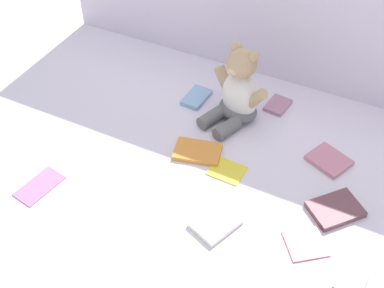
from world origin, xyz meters
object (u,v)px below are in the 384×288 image
(book_case_0, at_px, (196,97))
(book_case_3, at_px, (196,151))
(book_case_8, at_px, (278,105))
(teddy_bear, at_px, (238,93))
(book_case_7, at_px, (335,209))
(book_case_1, at_px, (306,244))
(book_case_6, at_px, (329,160))
(book_case_4, at_px, (227,170))
(book_case_2, at_px, (39,186))
(book_case_9, at_px, (351,280))
(book_case_5, at_px, (216,223))

(book_case_0, relative_size, book_case_3, 0.78)
(book_case_8, bearing_deg, teddy_bear, 52.21)
(teddy_bear, height_order, book_case_0, teddy_bear)
(book_case_7, bearing_deg, book_case_1, -64.20)
(book_case_6, bearing_deg, book_case_1, 28.09)
(book_case_1, height_order, book_case_4, same)
(book_case_6, bearing_deg, book_case_2, -33.76)
(book_case_1, bearing_deg, book_case_6, 147.23)
(book_case_1, relative_size, book_case_2, 0.72)
(teddy_bear, distance_m, book_case_2, 0.66)
(book_case_0, bearing_deg, book_case_8, -158.77)
(teddy_bear, relative_size, book_case_4, 2.61)
(book_case_6, bearing_deg, book_case_9, 46.24)
(book_case_4, distance_m, book_case_6, 0.31)
(book_case_0, distance_m, book_case_8, 0.27)
(book_case_2, bearing_deg, book_case_5, 20.99)
(teddy_bear, distance_m, book_case_6, 0.35)
(book_case_2, relative_size, book_case_5, 1.14)
(book_case_1, relative_size, book_case_4, 0.99)
(book_case_4, bearing_deg, book_case_7, 90.87)
(book_case_0, xyz_separation_m, book_case_8, (0.26, 0.09, -0.00))
(book_case_0, distance_m, book_case_7, 0.61)
(teddy_bear, height_order, book_case_5, teddy_bear)
(book_case_4, distance_m, book_case_5, 0.20)
(book_case_9, bearing_deg, book_case_6, 118.43)
(book_case_1, distance_m, book_case_3, 0.43)
(book_case_1, bearing_deg, book_case_3, -151.21)
(book_case_0, relative_size, book_case_7, 0.80)
(book_case_0, height_order, book_case_6, same)
(book_case_1, xyz_separation_m, book_case_6, (-0.03, 0.32, 0.00))
(book_case_3, xyz_separation_m, book_case_9, (0.53, -0.23, 0.00))
(book_case_6, xyz_separation_m, book_case_9, (0.16, -0.37, 0.00))
(book_case_3, bearing_deg, teddy_bear, -25.41)
(book_case_2, bearing_deg, book_case_7, 29.84)
(book_case_2, relative_size, book_case_6, 1.21)
(book_case_5, relative_size, book_case_9, 1.30)
(book_case_1, xyz_separation_m, book_case_4, (-0.28, 0.15, -0.00))
(book_case_5, height_order, book_case_6, same)
(teddy_bear, height_order, book_case_6, teddy_bear)
(book_case_5, bearing_deg, book_case_6, 81.57)
(teddy_bear, relative_size, book_case_6, 2.30)
(book_case_8, bearing_deg, book_case_9, 131.30)
(book_case_5, bearing_deg, book_case_3, 148.35)
(book_case_0, relative_size, book_case_9, 1.19)
(book_case_0, bearing_deg, book_case_5, 124.61)
(book_case_2, xyz_separation_m, book_case_6, (0.71, 0.46, 0.00))
(book_case_4, height_order, book_case_6, book_case_6)
(teddy_bear, bearing_deg, book_case_4, -53.28)
(book_case_3, xyz_separation_m, book_case_6, (0.37, 0.14, -0.00))
(book_case_3, bearing_deg, book_case_0, 12.33)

